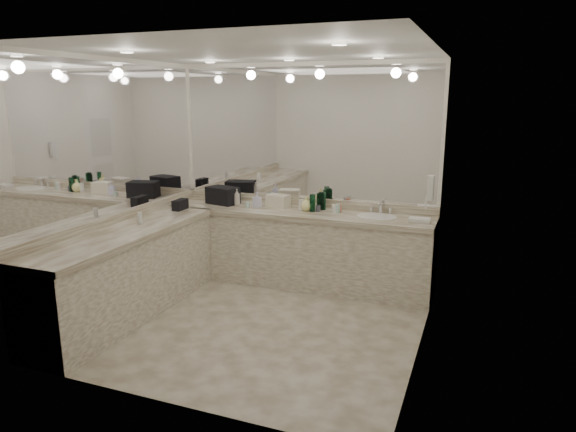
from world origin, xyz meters
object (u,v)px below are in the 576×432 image
at_px(wall_phone, 431,188).
at_px(cream_cosmetic_case, 278,201).
at_px(soap_bottle_c, 307,203).
at_px(hand_towel, 419,220).
at_px(soap_bottle_a, 237,197).
at_px(soap_bottle_b, 257,200).
at_px(black_toiletry_bag, 223,195).
at_px(sink, 377,217).

bearing_deg(wall_phone, cream_cosmetic_case, 161.99).
relative_size(cream_cosmetic_case, soap_bottle_c, 1.47).
bearing_deg(hand_towel, soap_bottle_a, 178.34).
xyz_separation_m(cream_cosmetic_case, hand_towel, (1.69, -0.15, -0.06)).
bearing_deg(soap_bottle_b, black_toiletry_bag, 175.27).
height_order(cream_cosmetic_case, soap_bottle_a, soap_bottle_a).
bearing_deg(cream_cosmetic_case, sink, 6.40).
xyz_separation_m(wall_phone, hand_towel, (-0.13, 0.45, -0.43)).
relative_size(sink, black_toiletry_bag, 1.15).
distance_m(wall_phone, soap_bottle_b, 2.15).
height_order(hand_towel, soap_bottle_c, soap_bottle_c).
relative_size(cream_cosmetic_case, hand_towel, 1.18).
relative_size(sink, soap_bottle_a, 2.17).
distance_m(wall_phone, black_toiletry_bag, 2.63).
distance_m(black_toiletry_bag, soap_bottle_c, 1.11).
distance_m(sink, soap_bottle_b, 1.46).
height_order(cream_cosmetic_case, soap_bottle_b, soap_bottle_b).
height_order(black_toiletry_bag, soap_bottle_b, black_toiletry_bag).
bearing_deg(wall_phone, sink, 140.43).
bearing_deg(sink, soap_bottle_b, -179.84).
bearing_deg(black_toiletry_bag, soap_bottle_a, -6.40).
relative_size(black_toiletry_bag, cream_cosmetic_case, 1.45).
bearing_deg(sink, black_toiletry_bag, 178.94).
bearing_deg(hand_towel, soap_bottle_c, 176.66).
xyz_separation_m(sink, soap_bottle_b, (-1.46, -0.00, 0.10)).
height_order(wall_phone, soap_bottle_c, wall_phone).
height_order(soap_bottle_a, soap_bottle_c, soap_bottle_a).
bearing_deg(cream_cosmetic_case, soap_bottle_a, -160.15).
bearing_deg(hand_towel, wall_phone, -73.27).
bearing_deg(wall_phone, soap_bottle_c, 159.94).
relative_size(wall_phone, soap_bottle_b, 1.32).
bearing_deg(wall_phone, soap_bottle_a, 167.65).
height_order(wall_phone, black_toiletry_bag, wall_phone).
xyz_separation_m(black_toiletry_bag, soap_bottle_a, (0.21, -0.02, -0.01)).
xyz_separation_m(hand_towel, soap_bottle_c, (-1.30, 0.08, 0.07)).
height_order(wall_phone, cream_cosmetic_case, wall_phone).
bearing_deg(soap_bottle_a, soap_bottle_c, 0.77).
height_order(cream_cosmetic_case, soap_bottle_c, soap_bottle_c).
bearing_deg(black_toiletry_bag, cream_cosmetic_case, 4.62).
xyz_separation_m(cream_cosmetic_case, soap_bottle_c, (0.39, -0.07, 0.01)).
relative_size(hand_towel, soap_bottle_c, 1.25).
relative_size(sink, soap_bottle_c, 2.46).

